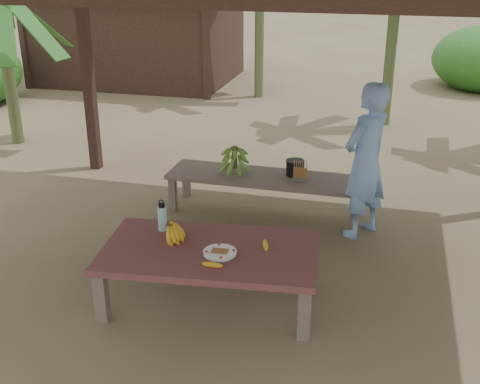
% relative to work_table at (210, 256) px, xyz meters
% --- Properties ---
extents(ground, '(80.00, 80.00, 0.00)m').
position_rel_work_table_xyz_m(ground, '(0.29, 0.53, -0.43)').
color(ground, brown).
rests_on(ground, ground).
extents(work_table, '(1.89, 1.18, 0.50)m').
position_rel_work_table_xyz_m(work_table, '(0.00, 0.00, 0.00)').
color(work_table, brown).
rests_on(work_table, ground).
extents(bench, '(2.21, 0.63, 0.45)m').
position_rel_work_table_xyz_m(bench, '(0.06, 1.94, -0.04)').
color(bench, brown).
rests_on(bench, ground).
extents(ripe_banana_bunch, '(0.32, 0.29, 0.16)m').
position_rel_work_table_xyz_m(ripe_banana_bunch, '(-0.39, 0.08, 0.15)').
color(ripe_banana_bunch, yellow).
rests_on(ripe_banana_bunch, work_table).
extents(plate, '(0.28, 0.28, 0.04)m').
position_rel_work_table_xyz_m(plate, '(0.11, -0.08, 0.08)').
color(plate, white).
rests_on(plate, work_table).
extents(loose_banana_front, '(0.17, 0.10, 0.04)m').
position_rel_work_table_xyz_m(loose_banana_front, '(0.11, -0.29, 0.09)').
color(loose_banana_front, yellow).
rests_on(loose_banana_front, work_table).
extents(loose_banana_side, '(0.10, 0.17, 0.04)m').
position_rel_work_table_xyz_m(loose_banana_side, '(0.45, 0.14, 0.09)').
color(loose_banana_side, yellow).
rests_on(loose_banana_side, work_table).
extents(water_flask, '(0.08, 0.08, 0.29)m').
position_rel_work_table_xyz_m(water_flask, '(-0.51, 0.25, 0.19)').
color(water_flask, '#3FC7C4').
rests_on(water_flask, work_table).
extents(green_banana_stalk, '(0.29, 0.29, 0.33)m').
position_rel_work_table_xyz_m(green_banana_stalk, '(-0.30, 1.94, 0.18)').
color(green_banana_stalk, '#598C2D').
rests_on(green_banana_stalk, bench).
extents(cooking_pot, '(0.20, 0.20, 0.17)m').
position_rel_work_table_xyz_m(cooking_pot, '(0.38, 2.04, 0.10)').
color(cooking_pot, black).
rests_on(cooking_pot, bench).
extents(skewer_rack, '(0.18, 0.08, 0.24)m').
position_rel_work_table_xyz_m(skewer_rack, '(0.46, 1.88, 0.14)').
color(skewer_rack, '#A57F47').
rests_on(skewer_rack, bench).
extents(woman, '(0.66, 0.71, 1.63)m').
position_rel_work_table_xyz_m(woman, '(1.16, 1.65, 0.38)').
color(woman, '#79A1E5').
rests_on(woman, ground).
extents(hut, '(4.40, 3.43, 2.85)m').
position_rel_work_table_xyz_m(hut, '(-4.21, 8.53, 0.67)').
color(hut, black).
rests_on(hut, ground).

